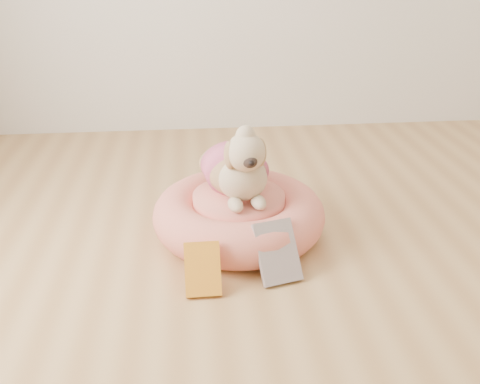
{
  "coord_description": "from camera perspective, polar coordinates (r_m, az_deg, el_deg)",
  "views": [
    {
      "loc": [
        -0.5,
        -1.09,
        1.1
      ],
      "look_at": [
        -0.31,
        0.8,
        0.21
      ],
      "focal_mm": 40.0,
      "sensor_mm": 36.0,
      "label": 1
    }
  ],
  "objects": [
    {
      "name": "dog",
      "position": [
        2.09,
        -0.29,
        3.97
      ],
      "size": [
        0.37,
        0.49,
        0.33
      ],
      "primitive_type": null,
      "rotation": [
        0.0,
        0.0,
        0.15
      ],
      "color": "brown",
      "rests_on": "pet_bed"
    },
    {
      "name": "floor",
      "position": [
        1.62,
        14.61,
        -18.47
      ],
      "size": [
        4.5,
        4.5,
        0.0
      ],
      "primitive_type": "plane",
      "color": "#AF7E48",
      "rests_on": "ground"
    },
    {
      "name": "book_yellow",
      "position": [
        1.85,
        -4.01,
        -8.19
      ],
      "size": [
        0.12,
        0.12,
        0.17
      ],
      "primitive_type": "cube",
      "rotation": [
        -0.58,
        0.0,
        0.01
      ],
      "color": "yellow",
      "rests_on": "floor"
    },
    {
      "name": "pet_bed",
      "position": [
        2.19,
        -0.13,
        -2.43
      ],
      "size": [
        0.7,
        0.7,
        0.18
      ],
      "color": "#F17E5E",
      "rests_on": "floor"
    },
    {
      "name": "book_white",
      "position": [
        1.92,
        3.99,
        -6.4
      ],
      "size": [
        0.18,
        0.18,
        0.2
      ],
      "primitive_type": "cube",
      "rotation": [
        -0.61,
        0.0,
        0.26
      ],
      "color": "white",
      "rests_on": "floor"
    }
  ]
}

